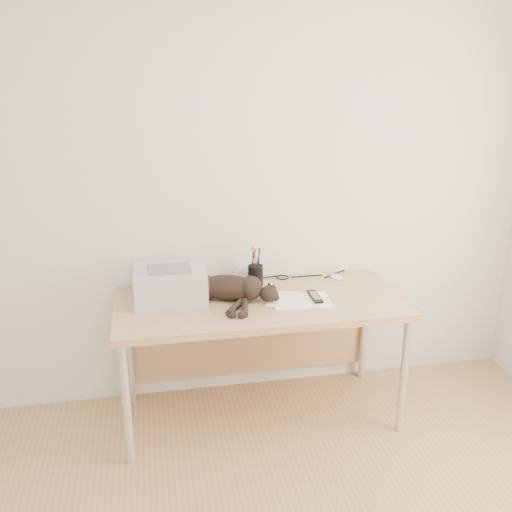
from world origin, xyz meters
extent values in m
plane|color=silver|center=(0.00, 1.75, 1.30)|extent=(3.50, 0.00, 3.50)
cube|color=tan|center=(0.00, 1.39, 0.72)|extent=(1.60, 0.70, 0.04)
cylinder|color=silver|center=(-0.75, 1.09, 0.35)|extent=(0.04, 0.04, 0.70)
cylinder|color=silver|center=(0.75, 1.09, 0.35)|extent=(0.04, 0.04, 0.70)
cylinder|color=silver|center=(-0.75, 1.69, 0.35)|extent=(0.04, 0.04, 0.70)
cylinder|color=silver|center=(0.75, 1.69, 0.35)|extent=(0.04, 0.04, 0.70)
cube|color=tan|center=(0.00, 1.72, 0.40)|extent=(1.48, 0.02, 0.60)
cube|color=#ACADB1|center=(-0.49, 1.50, 0.83)|extent=(0.39, 0.33, 0.18)
cube|color=black|center=(-0.49, 1.50, 0.84)|extent=(0.33, 0.02, 0.11)
cube|color=slate|center=(-0.49, 1.50, 0.92)|extent=(0.23, 0.17, 0.01)
cube|color=white|center=(0.22, 1.34, 0.74)|extent=(0.33, 0.24, 0.00)
cube|color=white|center=(0.19, 1.36, 0.74)|extent=(0.37, 0.30, 0.00)
ellipsoid|color=black|center=(-0.17, 1.43, 0.81)|extent=(0.37, 0.25, 0.14)
sphere|color=black|center=(-0.31, 1.47, 0.81)|extent=(0.15, 0.15, 0.15)
ellipsoid|color=black|center=(0.04, 1.35, 0.79)|extent=(0.13, 0.12, 0.09)
cone|color=black|center=(0.05, 1.39, 0.83)|extent=(0.05, 0.06, 0.05)
cone|color=black|center=(0.07, 1.38, 0.82)|extent=(0.05, 0.06, 0.05)
cylinder|color=black|center=(-0.16, 1.29, 0.76)|extent=(0.10, 0.20, 0.04)
cylinder|color=black|center=(-0.11, 1.27, 0.76)|extent=(0.10, 0.20, 0.04)
cylinder|color=black|center=(-0.42, 1.56, 0.75)|extent=(0.22, 0.10, 0.03)
imported|color=white|center=(-0.03, 1.67, 0.79)|extent=(0.14, 0.14, 0.09)
cylinder|color=black|center=(0.02, 1.62, 0.80)|extent=(0.09, 0.09, 0.12)
cylinder|color=#990C0C|center=(0.00, 1.62, 0.88)|extent=(0.01, 0.01, 0.17)
cylinder|color=navy|center=(0.03, 1.63, 0.88)|extent=(0.01, 0.01, 0.17)
cylinder|color=black|center=(0.02, 1.61, 0.88)|extent=(0.01, 0.01, 0.17)
cube|color=slate|center=(-0.06, 1.64, 0.75)|extent=(0.10, 0.20, 0.02)
cube|color=black|center=(0.30, 1.35, 0.75)|extent=(0.05, 0.17, 0.02)
ellipsoid|color=white|center=(0.52, 1.64, 0.76)|extent=(0.09, 0.11, 0.03)
camera|label=1|loc=(-0.57, -1.47, 1.99)|focal=40.00mm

